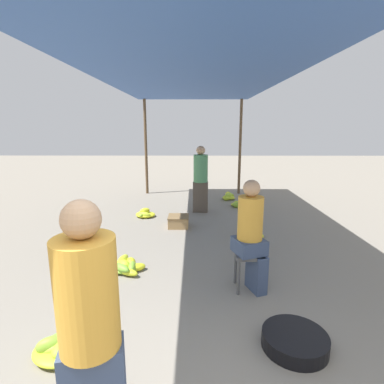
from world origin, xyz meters
name	(u,v)px	position (x,y,z in m)	size (l,w,h in m)	color
canopy_post_back_left	(146,148)	(-1.39, 7.85, 1.38)	(0.08, 0.08, 2.75)	brown
canopy_post_back_right	(240,148)	(1.39, 7.85, 1.38)	(0.08, 0.08, 2.75)	brown
canopy_tarp	(192,76)	(0.00, 4.07, 2.77)	(3.17, 7.95, 0.04)	#33569E
vendor_foreground	(90,332)	(-0.56, 0.47, 0.84)	(0.41, 0.41, 1.61)	#384766
stool	(248,260)	(0.70, 2.38, 0.38)	(0.34, 0.34, 0.48)	#4C4C4C
vendor_seated	(251,233)	(0.72, 2.37, 0.73)	(0.43, 0.43, 1.38)	#384766
basin_black	(295,341)	(0.95, 1.36, 0.07)	(0.60, 0.60, 0.14)	black
banana_pile_left_0	(64,346)	(-1.12, 1.26, 0.08)	(0.54, 0.50, 0.18)	#CED727
banana_pile_left_1	(144,214)	(-1.08, 5.40, 0.07)	(0.47, 0.40, 0.20)	#B6CD2C
banana_pile_left_2	(127,266)	(-0.91, 2.83, 0.07)	(0.52, 0.54, 0.16)	#79B536
banana_pile_right_0	(250,234)	(1.06, 4.14, 0.06)	(0.44, 0.52, 0.15)	#91BE32
banana_pile_right_1	(239,204)	(1.18, 6.33, 0.06)	(0.44, 0.49, 0.15)	yellow
banana_pile_right_2	(228,196)	(0.99, 7.06, 0.09)	(0.38, 0.44, 0.21)	#C7D429
crate_near	(178,221)	(-0.28, 4.75, 0.11)	(0.42, 0.42, 0.22)	#9E7A4C
shopper_walking_mid	(201,178)	(0.19, 5.84, 0.81)	(0.36, 0.35, 1.55)	#4C4238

